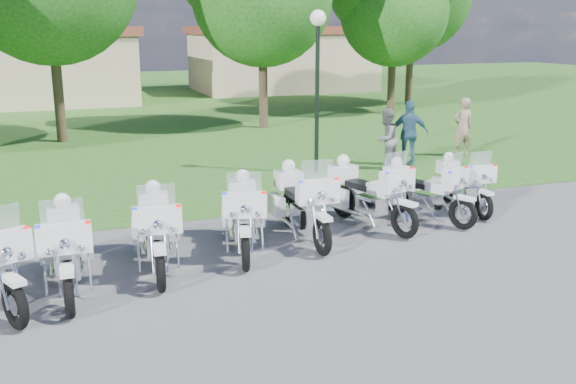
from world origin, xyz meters
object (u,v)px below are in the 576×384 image
object	(u,v)px
motorcycle_5	(368,192)
bystander_a	(463,127)
bystander_b	(386,139)
bystander_c	(409,134)
motorcycle_3	(244,214)
motorcycle_7	(462,183)
motorcycle_1	(66,247)
motorcycle_6	(424,190)
motorcycle_4	(302,202)
lamp_post	(318,53)
motorcycle_2	(156,229)

from	to	relation	value
motorcycle_5	bystander_a	world-z (taller)	bystander_a
bystander_b	bystander_c	size ratio (longest dim) A/B	0.91
motorcycle_3	motorcycle_7	bearing A→B (deg)	-154.87
motorcycle_1	motorcycle_3	distance (m)	3.28
bystander_a	motorcycle_6	bearing A→B (deg)	52.03
bystander_b	bystander_c	xyz separation A→B (m)	(0.91, 0.21, 0.09)
motorcycle_4	motorcycle_5	world-z (taller)	motorcycle_4
motorcycle_6	bystander_c	xyz separation A→B (m)	(2.62, 5.00, 0.32)
bystander_b	motorcycle_6	bearing A→B (deg)	36.31
motorcycle_1	motorcycle_5	size ratio (longest dim) A/B	1.03
bystander_b	motorcycle_3	bearing A→B (deg)	7.95
motorcycle_7	lamp_post	distance (m)	5.63
motorcycle_3	motorcycle_7	xyz separation A→B (m)	(5.52, 0.95, -0.09)
motorcycle_2	motorcycle_4	xyz separation A→B (m)	(2.97, 0.67, 0.02)
motorcycle_1	motorcycle_6	xyz separation A→B (m)	(7.40, 1.35, -0.06)
motorcycle_2	motorcycle_5	xyz separation A→B (m)	(4.58, 0.94, 0.01)
bystander_a	motorcycle_5	bearing A→B (deg)	45.01
motorcycle_3	bystander_b	distance (m)	7.99
motorcycle_6	bystander_b	bearing A→B (deg)	-134.00
motorcycle_2	motorcycle_7	distance (m)	7.32
bystander_a	bystander_b	bearing A→B (deg)	17.77
motorcycle_5	motorcycle_1	bearing A→B (deg)	-3.31
motorcycle_5	bystander_a	distance (m)	8.41
motorcycle_4	bystander_b	world-z (taller)	bystander_b
motorcycle_4	motorcycle_7	bearing A→B (deg)	-170.00
bystander_a	bystander_b	world-z (taller)	bystander_a
motorcycle_2	motorcycle_4	bearing A→B (deg)	-160.63
motorcycle_1	motorcycle_3	size ratio (longest dim) A/B	1.03
motorcycle_4	motorcycle_7	world-z (taller)	motorcycle_4
motorcycle_2	motorcycle_5	bearing A→B (deg)	-161.71
motorcycle_7	bystander_c	xyz separation A→B (m)	(1.33, 4.59, 0.36)
motorcycle_5	lamp_post	bearing A→B (deg)	-116.95
bystander_c	motorcycle_6	bearing A→B (deg)	81.67
bystander_a	motorcycle_3	bearing A→B (deg)	37.34
motorcycle_3	bystander_b	xyz separation A→B (m)	(5.94, 5.34, 0.18)
motorcycle_1	lamp_post	world-z (taller)	lamp_post
bystander_a	bystander_c	size ratio (longest dim) A/B	0.97
motorcycle_2	motorcycle_3	bearing A→B (deg)	-161.54
motorcycle_6	bystander_c	bearing A→B (deg)	-141.98
motorcycle_4	motorcycle_7	distance (m)	4.27
motorcycle_4	motorcycle_3	bearing A→B (deg)	15.41
motorcycle_6	motorcycle_4	bearing A→B (deg)	-19.99
motorcycle_4	lamp_post	xyz separation A→B (m)	(2.53, 5.23, 2.67)
motorcycle_2	motorcycle_6	distance (m)	5.97
motorcycle_5	motorcycle_7	world-z (taller)	motorcycle_5
motorcycle_5	motorcycle_2	bearing A→B (deg)	-4.66
motorcycle_4	bystander_a	distance (m)	9.83
motorcycle_4	bystander_b	distance (m)	6.84
motorcycle_3	lamp_post	world-z (taller)	lamp_post
motorcycle_1	bystander_b	world-z (taller)	bystander_b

